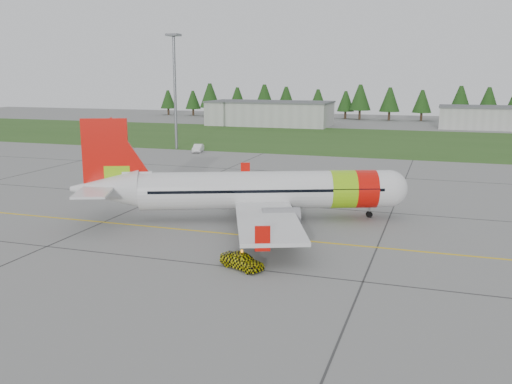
% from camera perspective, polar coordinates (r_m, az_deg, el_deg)
% --- Properties ---
extents(ground, '(320.00, 320.00, 0.00)m').
position_cam_1_polar(ground, '(41.10, -3.41, -7.41)').
color(ground, gray).
rests_on(ground, ground).
extents(aircraft, '(30.13, 28.63, 9.55)m').
position_cam_1_polar(aircraft, '(53.35, 0.20, 0.15)').
color(aircraft, silver).
rests_on(aircraft, ground).
extents(follow_me_car, '(1.67, 1.77, 3.48)m').
position_cam_1_polar(follow_me_car, '(40.04, -1.43, -5.30)').
color(follow_me_car, yellow).
rests_on(follow_me_car, ground).
extents(service_van, '(1.71, 1.65, 4.14)m').
position_cam_1_polar(service_van, '(100.62, -5.83, 5.17)').
color(service_van, white).
rests_on(service_van, ground).
extents(grass_strip, '(320.00, 50.00, 0.03)m').
position_cam_1_polar(grass_strip, '(119.67, 11.30, 5.05)').
color(grass_strip, '#30561E').
rests_on(grass_strip, ground).
extents(taxi_guideline, '(120.00, 0.25, 0.02)m').
position_cam_1_polar(taxi_guideline, '(48.26, 0.11, -4.45)').
color(taxi_guideline, gold).
rests_on(taxi_guideline, ground).
extents(hangar_west, '(32.00, 14.00, 6.00)m').
position_cam_1_polar(hangar_west, '(153.01, 1.39, 7.80)').
color(hangar_west, '#A8A8A3').
rests_on(hangar_west, ground).
extents(hangar_east, '(24.00, 12.00, 5.20)m').
position_cam_1_polar(hangar_east, '(154.77, 22.34, 6.83)').
color(hangar_east, '#A8A8A3').
rests_on(hangar_east, ground).
extents(floodlight_mast, '(0.50, 0.50, 20.00)m').
position_cam_1_polar(floodlight_mast, '(104.95, -8.10, 9.72)').
color(floodlight_mast, slate).
rests_on(floodlight_mast, ground).
extents(treeline, '(160.00, 8.00, 10.00)m').
position_cam_1_polar(treeline, '(174.84, 13.71, 8.63)').
color(treeline, '#1C3F14').
rests_on(treeline, ground).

